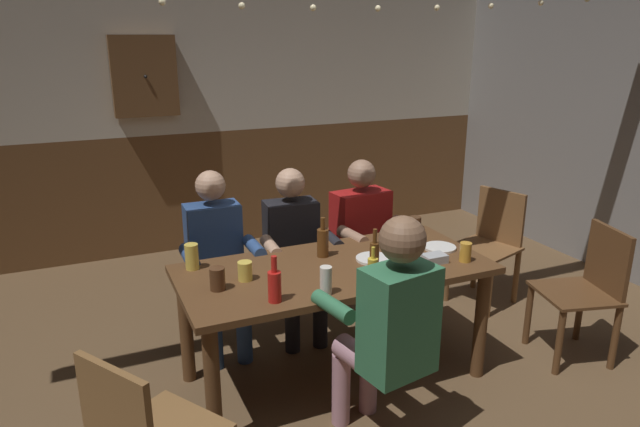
# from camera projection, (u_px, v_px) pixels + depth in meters

# --- Properties ---
(ground_plane) EXTENTS (7.06, 7.06, 0.00)m
(ground_plane) POSITION_uv_depth(u_px,v_px,m) (348.00, 393.00, 3.41)
(ground_plane) COLOR brown
(back_wall_upper) EXTENTS (5.88, 0.12, 1.33)m
(back_wall_upper) POSITION_uv_depth(u_px,v_px,m) (214.00, 60.00, 5.39)
(back_wall_upper) COLOR beige
(back_wall_wainscot) EXTENTS (5.88, 0.12, 1.14)m
(back_wall_wainscot) POSITION_uv_depth(u_px,v_px,m) (221.00, 187.00, 5.76)
(back_wall_wainscot) COLOR brown
(back_wall_wainscot) RESTS_ON ground_plane
(dining_table) EXTENTS (1.81, 0.83, 0.74)m
(dining_table) POSITION_uv_depth(u_px,v_px,m) (335.00, 283.00, 3.39)
(dining_table) COLOR brown
(dining_table) RESTS_ON ground_plane
(person_0) EXTENTS (0.49, 0.49, 1.21)m
(person_0) POSITION_uv_depth(u_px,v_px,m) (217.00, 256.00, 3.74)
(person_0) COLOR #2D4C84
(person_0) RESTS_ON ground_plane
(person_1) EXTENTS (0.52, 0.53, 1.18)m
(person_1) POSITION_uv_depth(u_px,v_px,m) (294.00, 246.00, 3.95)
(person_1) COLOR black
(person_1) RESTS_ON ground_plane
(person_2) EXTENTS (0.58, 0.55, 1.19)m
(person_2) POSITION_uv_depth(u_px,v_px,m) (366.00, 234.00, 4.16)
(person_2) COLOR #AD1919
(person_2) RESTS_ON ground_plane
(person_3) EXTENTS (0.53, 0.58, 1.26)m
(person_3) POSITION_uv_depth(u_px,v_px,m) (389.00, 323.00, 2.80)
(person_3) COLOR #33724C
(person_3) RESTS_ON ground_plane
(chair_empty_near_left) EXTENTS (0.54, 0.54, 0.88)m
(chair_empty_near_left) POSITION_uv_depth(u_px,v_px,m) (587.00, 289.00, 3.69)
(chair_empty_near_left) COLOR brown
(chair_empty_near_left) RESTS_ON ground_plane
(chair_empty_far_end) EXTENTS (0.55, 0.55, 0.88)m
(chair_empty_far_end) POSITION_uv_depth(u_px,v_px,m) (490.00, 243.00, 4.51)
(chair_empty_far_end) COLOR brown
(chair_empty_far_end) RESTS_ON ground_plane
(table_candle) EXTENTS (0.04, 0.04, 0.08)m
(table_candle) POSITION_uv_depth(u_px,v_px,m) (418.00, 234.00, 3.77)
(table_candle) COLOR #F9E08C
(table_candle) RESTS_ON dining_table
(condiment_caddy) EXTENTS (0.14, 0.10, 0.05)m
(condiment_caddy) POSITION_uv_depth(u_px,v_px,m) (434.00, 258.00, 3.41)
(condiment_caddy) COLOR #B2B7BC
(condiment_caddy) RESTS_ON dining_table
(plate_0) EXTENTS (0.21, 0.21, 0.01)m
(plate_0) POSITION_uv_depth(u_px,v_px,m) (373.00, 259.00, 3.45)
(plate_0) COLOR white
(plate_0) RESTS_ON dining_table
(plate_1) EXTENTS (0.21, 0.21, 0.01)m
(plate_1) POSITION_uv_depth(u_px,v_px,m) (440.00, 247.00, 3.64)
(plate_1) COLOR white
(plate_1) RESTS_ON dining_table
(bottle_0) EXTENTS (0.06, 0.06, 0.22)m
(bottle_0) POSITION_uv_depth(u_px,v_px,m) (373.00, 271.00, 3.07)
(bottle_0) COLOR gold
(bottle_0) RESTS_ON dining_table
(bottle_1) EXTENTS (0.05, 0.05, 0.27)m
(bottle_1) POSITION_uv_depth(u_px,v_px,m) (374.00, 257.00, 3.21)
(bottle_1) COLOR #593314
(bottle_1) RESTS_ON dining_table
(bottle_2) EXTENTS (0.07, 0.07, 0.25)m
(bottle_2) POSITION_uv_depth(u_px,v_px,m) (275.00, 285.00, 2.89)
(bottle_2) COLOR red
(bottle_2) RESTS_ON dining_table
(bottle_3) EXTENTS (0.07, 0.07, 0.25)m
(bottle_3) POSITION_uv_depth(u_px,v_px,m) (323.00, 242.00, 3.49)
(bottle_3) COLOR #593314
(bottle_3) RESTS_ON dining_table
(pint_glass_0) EXTENTS (0.06, 0.06, 0.15)m
(pint_glass_0) POSITION_uv_depth(u_px,v_px,m) (326.00, 280.00, 2.98)
(pint_glass_0) COLOR white
(pint_glass_0) RESTS_ON dining_table
(pint_glass_1) EXTENTS (0.07, 0.07, 0.12)m
(pint_glass_1) POSITION_uv_depth(u_px,v_px,m) (465.00, 252.00, 3.42)
(pint_glass_1) COLOR gold
(pint_glass_1) RESTS_ON dining_table
(pint_glass_2) EXTENTS (0.08, 0.08, 0.11)m
(pint_glass_2) POSITION_uv_depth(u_px,v_px,m) (245.00, 271.00, 3.16)
(pint_glass_2) COLOR #E5C64C
(pint_glass_2) RESTS_ON dining_table
(pint_glass_3) EXTENTS (0.08, 0.08, 0.12)m
(pint_glass_3) POSITION_uv_depth(u_px,v_px,m) (217.00, 279.00, 3.04)
(pint_glass_3) COLOR #4C2D19
(pint_glass_3) RESTS_ON dining_table
(pint_glass_4) EXTENTS (0.08, 0.08, 0.10)m
(pint_glass_4) POSITION_uv_depth(u_px,v_px,m) (415.00, 224.00, 3.95)
(pint_glass_4) COLOR #4C2D19
(pint_glass_4) RESTS_ON dining_table
(pint_glass_5) EXTENTS (0.08, 0.08, 0.15)m
(pint_glass_5) POSITION_uv_depth(u_px,v_px,m) (192.00, 257.00, 3.30)
(pint_glass_5) COLOR #E5C64C
(pint_glass_5) RESTS_ON dining_table
(wall_dart_cabinet) EXTENTS (0.56, 0.15, 0.70)m
(wall_dart_cabinet) POSITION_uv_depth(u_px,v_px,m) (144.00, 76.00, 5.06)
(wall_dart_cabinet) COLOR brown
(string_lights) EXTENTS (4.16, 0.04, 0.13)m
(string_lights) POSITION_uv_depth(u_px,v_px,m) (313.00, 1.00, 3.19)
(string_lights) COLOR #F9EAB2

